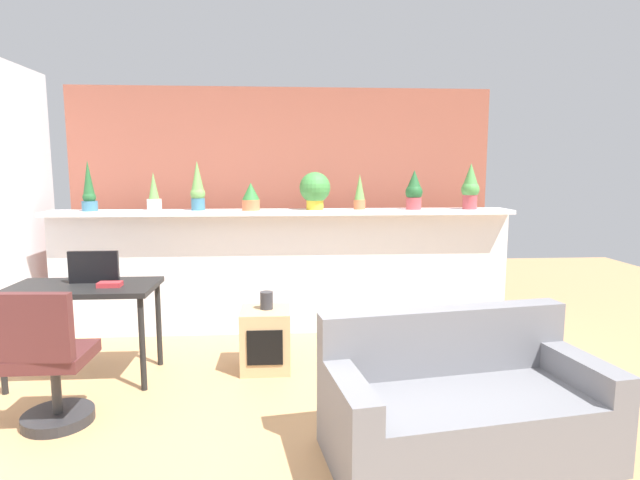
# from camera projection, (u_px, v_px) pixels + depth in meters

# --- Properties ---
(ground_plane) EXTENTS (12.00, 12.00, 0.00)m
(ground_plane) POSITION_uv_depth(u_px,v_px,m) (285.00, 430.00, 3.22)
(ground_plane) COLOR tan
(divider_wall) EXTENTS (4.51, 0.16, 1.20)m
(divider_wall) POSITION_uv_depth(u_px,v_px,m) (284.00, 273.00, 5.12)
(divider_wall) COLOR silver
(divider_wall) RESTS_ON ground
(plant_shelf) EXTENTS (4.51, 0.40, 0.04)m
(plant_shelf) POSITION_uv_depth(u_px,v_px,m) (284.00, 212.00, 4.99)
(plant_shelf) COLOR silver
(plant_shelf) RESTS_ON divider_wall
(brick_wall_behind) EXTENTS (4.51, 0.10, 2.50)m
(brick_wall_behind) POSITION_uv_depth(u_px,v_px,m) (284.00, 204.00, 5.62)
(brick_wall_behind) COLOR #9E5442
(brick_wall_behind) RESTS_ON ground
(potted_plant_0) EXTENTS (0.14, 0.14, 0.48)m
(potted_plant_0) POSITION_uv_depth(u_px,v_px,m) (89.00, 190.00, 4.83)
(potted_plant_0) COLOR #386B84
(potted_plant_0) RESTS_ON plant_shelf
(potted_plant_1) EXTENTS (0.14, 0.14, 0.37)m
(potted_plant_1) POSITION_uv_depth(u_px,v_px,m) (154.00, 194.00, 4.92)
(potted_plant_1) COLOR silver
(potted_plant_1) RESTS_ON plant_shelf
(potted_plant_2) EXTENTS (0.14, 0.14, 0.48)m
(potted_plant_2) POSITION_uv_depth(u_px,v_px,m) (198.00, 188.00, 4.93)
(potted_plant_2) COLOR #386B84
(potted_plant_2) RESTS_ON plant_shelf
(potted_plant_3) EXTENTS (0.17, 0.17, 0.27)m
(potted_plant_3) POSITION_uv_depth(u_px,v_px,m) (251.00, 197.00, 4.92)
(potted_plant_3) COLOR #C66B42
(potted_plant_3) RESTS_ON plant_shelf
(potted_plant_4) EXTENTS (0.30, 0.30, 0.37)m
(potted_plant_4) POSITION_uv_depth(u_px,v_px,m) (315.00, 189.00, 5.01)
(potted_plant_4) COLOR gold
(potted_plant_4) RESTS_ON plant_shelf
(potted_plant_5) EXTENTS (0.11, 0.11, 0.35)m
(potted_plant_5) POSITION_uv_depth(u_px,v_px,m) (360.00, 193.00, 5.05)
(potted_plant_5) COLOR #C66B42
(potted_plant_5) RESTS_ON plant_shelf
(potted_plant_6) EXTENTS (0.17, 0.17, 0.39)m
(potted_plant_6) POSITION_uv_depth(u_px,v_px,m) (414.00, 191.00, 5.04)
(potted_plant_6) COLOR #B7474C
(potted_plant_6) RESTS_ON plant_shelf
(potted_plant_7) EXTENTS (0.18, 0.18, 0.46)m
(potted_plant_7) POSITION_uv_depth(u_px,v_px,m) (470.00, 186.00, 5.06)
(potted_plant_7) COLOR #B7474C
(potted_plant_7) RESTS_ON plant_shelf
(desk) EXTENTS (1.10, 0.60, 0.75)m
(desk) POSITION_uv_depth(u_px,v_px,m) (83.00, 296.00, 3.93)
(desk) COLOR black
(desk) RESTS_ON ground
(tv_monitor) EXTENTS (0.38, 0.04, 0.25)m
(tv_monitor) POSITION_uv_depth(u_px,v_px,m) (94.00, 267.00, 3.99)
(tv_monitor) COLOR black
(tv_monitor) RESTS_ON desk
(office_chair) EXTENTS (0.45, 0.46, 0.91)m
(office_chair) POSITION_uv_depth(u_px,v_px,m) (50.00, 369.00, 3.21)
(office_chair) COLOR #262628
(office_chair) RESTS_ON ground
(side_cube_shelf) EXTENTS (0.40, 0.41, 0.50)m
(side_cube_shelf) POSITION_uv_depth(u_px,v_px,m) (266.00, 339.00, 4.18)
(side_cube_shelf) COLOR tan
(side_cube_shelf) RESTS_ON ground
(vase_on_shelf) EXTENTS (0.11, 0.11, 0.14)m
(vase_on_shelf) POSITION_uv_depth(u_px,v_px,m) (267.00, 300.00, 4.17)
(vase_on_shelf) COLOR #2D2D33
(vase_on_shelf) RESTS_ON side_cube_shelf
(book_on_desk) EXTENTS (0.17, 0.10, 0.04)m
(book_on_desk) POSITION_uv_depth(u_px,v_px,m) (110.00, 284.00, 3.87)
(book_on_desk) COLOR #B22D33
(book_on_desk) RESTS_ON desk
(couch) EXTENTS (1.66, 0.99, 0.80)m
(couch) POSITION_uv_depth(u_px,v_px,m) (462.00, 407.00, 2.92)
(couch) COLOR slate
(couch) RESTS_ON ground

